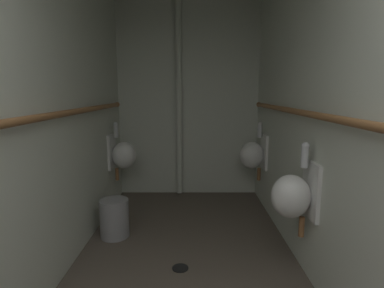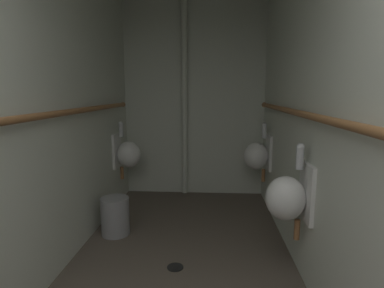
# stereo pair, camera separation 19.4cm
# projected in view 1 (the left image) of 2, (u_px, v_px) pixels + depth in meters

# --- Properties ---
(floor) EXTENTS (2.09, 4.35, 0.08)m
(floor) POSITION_uv_depth(u_px,v_px,m) (186.00, 283.00, 2.45)
(floor) COLOR brown
(floor) RESTS_ON ground
(wall_left) EXTENTS (0.06, 4.35, 2.73)m
(wall_left) POSITION_uv_depth(u_px,v_px,m) (45.00, 107.00, 2.21)
(wall_left) COLOR silver
(wall_left) RESTS_ON ground
(wall_right) EXTENTS (0.06, 4.35, 2.73)m
(wall_right) POSITION_uv_depth(u_px,v_px,m) (325.00, 107.00, 2.21)
(wall_right) COLOR silver
(wall_right) RESTS_ON ground
(wall_back) EXTENTS (2.09, 0.06, 2.73)m
(wall_back) POSITION_uv_depth(u_px,v_px,m) (189.00, 99.00, 4.33)
(wall_back) COLOR silver
(wall_back) RESTS_ON ground
(urinal_left_mid) EXTENTS (0.32, 0.30, 0.76)m
(urinal_left_mid) POSITION_uv_depth(u_px,v_px,m) (122.00, 154.00, 3.89)
(urinal_left_mid) COLOR white
(urinal_right_mid) EXTENTS (0.32, 0.30, 0.76)m
(urinal_right_mid) POSITION_uv_depth(u_px,v_px,m) (294.00, 195.00, 2.36)
(urinal_right_mid) COLOR white
(urinal_right_far) EXTENTS (0.32, 0.30, 0.76)m
(urinal_right_far) POSITION_uv_depth(u_px,v_px,m) (254.00, 154.00, 3.89)
(urinal_right_far) COLOR white
(supply_pipe_left) EXTENTS (0.06, 3.65, 0.06)m
(supply_pipe_left) POSITION_uv_depth(u_px,v_px,m) (58.00, 115.00, 2.21)
(supply_pipe_left) COLOR #936038
(supply_pipe_right) EXTENTS (0.06, 3.63, 0.06)m
(supply_pipe_right) POSITION_uv_depth(u_px,v_px,m) (312.00, 115.00, 2.22)
(supply_pipe_right) COLOR #936038
(standpipe_back_wall) EXTENTS (0.08, 0.08, 2.68)m
(standpipe_back_wall) POSITION_uv_depth(u_px,v_px,m) (179.00, 100.00, 4.22)
(standpipe_back_wall) COLOR silver
(standpipe_back_wall) RESTS_ON ground
(floor_drain) EXTENTS (0.14, 0.14, 0.01)m
(floor_drain) POSITION_uv_depth(u_px,v_px,m) (180.00, 268.00, 2.58)
(floor_drain) COLOR black
(floor_drain) RESTS_ON ground
(waste_bin) EXTENTS (0.29, 0.29, 0.39)m
(waste_bin) POSITION_uv_depth(u_px,v_px,m) (115.00, 218.00, 3.13)
(waste_bin) COLOR gray
(waste_bin) RESTS_ON ground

